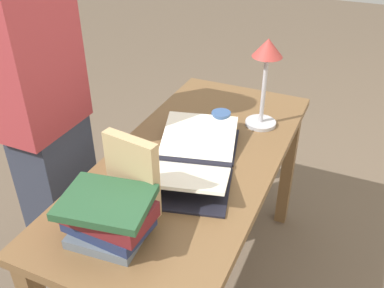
{
  "coord_description": "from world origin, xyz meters",
  "views": [
    {
      "loc": [
        1.26,
        0.56,
        1.69
      ],
      "look_at": [
        0.03,
        0.01,
        0.84
      ],
      "focal_mm": 40.0,
      "sensor_mm": 36.0,
      "label": 1
    }
  ],
  "objects_px": {
    "pencil": "(141,152)",
    "person_reader": "(47,122)",
    "reading_lamp": "(266,65)",
    "book_stack_tall": "(108,217)",
    "coffee_mug": "(221,122)",
    "book_standing_upright": "(133,175)",
    "open_book": "(193,159)"
  },
  "relations": [
    {
      "from": "pencil",
      "to": "person_reader",
      "type": "height_order",
      "value": "person_reader"
    },
    {
      "from": "reading_lamp",
      "to": "pencil",
      "type": "relative_size",
      "value": 2.48
    },
    {
      "from": "book_stack_tall",
      "to": "reading_lamp",
      "type": "xyz_separation_m",
      "value": [
        -0.85,
        0.23,
        0.2
      ]
    },
    {
      "from": "book_stack_tall",
      "to": "coffee_mug",
      "type": "bearing_deg",
      "value": 173.39
    },
    {
      "from": "book_stack_tall",
      "to": "book_standing_upright",
      "type": "distance_m",
      "value": 0.15
    },
    {
      "from": "pencil",
      "to": "coffee_mug",
      "type": "bearing_deg",
      "value": 141.4
    },
    {
      "from": "open_book",
      "to": "reading_lamp",
      "type": "distance_m",
      "value": 0.5
    },
    {
      "from": "coffee_mug",
      "to": "pencil",
      "type": "xyz_separation_m",
      "value": [
        0.28,
        -0.23,
        -0.04
      ]
    },
    {
      "from": "book_stack_tall",
      "to": "reading_lamp",
      "type": "height_order",
      "value": "reading_lamp"
    },
    {
      "from": "open_book",
      "to": "person_reader",
      "type": "xyz_separation_m",
      "value": [
        0.06,
        -0.63,
        0.05
      ]
    },
    {
      "from": "book_standing_upright",
      "to": "coffee_mug",
      "type": "relative_size",
      "value": 2.64
    },
    {
      "from": "book_stack_tall",
      "to": "pencil",
      "type": "bearing_deg",
      "value": -161.84
    },
    {
      "from": "pencil",
      "to": "person_reader",
      "type": "xyz_separation_m",
      "value": [
        0.05,
        -0.41,
        0.07
      ]
    },
    {
      "from": "reading_lamp",
      "to": "pencil",
      "type": "xyz_separation_m",
      "value": [
        0.41,
        -0.37,
        -0.27
      ]
    },
    {
      "from": "book_stack_tall",
      "to": "person_reader",
      "type": "xyz_separation_m",
      "value": [
        -0.39,
        -0.55,
        -0.0
      ]
    },
    {
      "from": "pencil",
      "to": "person_reader",
      "type": "relative_size",
      "value": 0.09
    },
    {
      "from": "reading_lamp",
      "to": "book_standing_upright",
      "type": "bearing_deg",
      "value": -17.4
    },
    {
      "from": "book_stack_tall",
      "to": "person_reader",
      "type": "distance_m",
      "value": 0.67
    },
    {
      "from": "coffee_mug",
      "to": "person_reader",
      "type": "bearing_deg",
      "value": -62.14
    },
    {
      "from": "book_stack_tall",
      "to": "reading_lamp",
      "type": "distance_m",
      "value": 0.9
    },
    {
      "from": "open_book",
      "to": "pencil",
      "type": "distance_m",
      "value": 0.22
    },
    {
      "from": "book_stack_tall",
      "to": "coffee_mug",
      "type": "height_order",
      "value": "book_stack_tall"
    },
    {
      "from": "open_book",
      "to": "person_reader",
      "type": "relative_size",
      "value": 0.37
    },
    {
      "from": "book_standing_upright",
      "to": "pencil",
      "type": "height_order",
      "value": "book_standing_upright"
    },
    {
      "from": "book_standing_upright",
      "to": "pencil",
      "type": "xyz_separation_m",
      "value": [
        -0.3,
        -0.15,
        -0.13
      ]
    },
    {
      "from": "book_standing_upright",
      "to": "pencil",
      "type": "bearing_deg",
      "value": -145.43
    },
    {
      "from": "book_standing_upright",
      "to": "coffee_mug",
      "type": "xyz_separation_m",
      "value": [
        -0.58,
        0.08,
        -0.09
      ]
    },
    {
      "from": "pencil",
      "to": "person_reader",
      "type": "bearing_deg",
      "value": -82.78
    },
    {
      "from": "person_reader",
      "to": "reading_lamp",
      "type": "bearing_deg",
      "value": -59.42
    },
    {
      "from": "reading_lamp",
      "to": "coffee_mug",
      "type": "relative_size",
      "value": 3.79
    },
    {
      "from": "reading_lamp",
      "to": "coffee_mug",
      "type": "height_order",
      "value": "reading_lamp"
    },
    {
      "from": "open_book",
      "to": "reading_lamp",
      "type": "relative_size",
      "value": 1.59
    }
  ]
}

